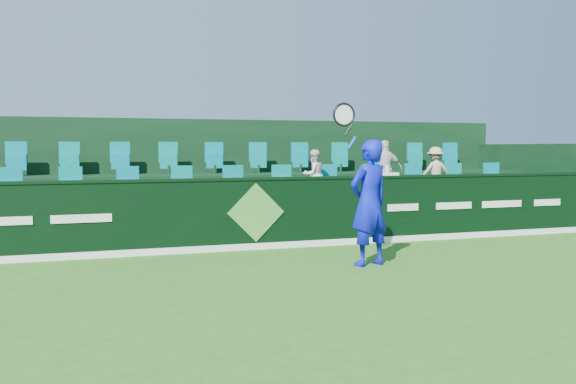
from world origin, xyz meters
name	(u,v)px	position (x,y,z in m)	size (l,w,h in m)	color
ground	(340,295)	(0.00, 0.00, 0.00)	(60.00, 60.00, 0.00)	#336C19
sponsor_hoarding	(254,213)	(0.00, 4.00, 0.67)	(16.00, 0.25, 1.35)	black
stand_tier_front	(239,221)	(0.00, 5.10, 0.40)	(16.00, 2.00, 0.80)	black
stand_tier_back	(218,202)	(0.00, 7.00, 0.65)	(16.00, 1.80, 1.30)	black
stand_rear	(214,177)	(0.00, 7.44, 1.22)	(16.00, 4.10, 2.60)	black
seat_row_front	(234,186)	(0.00, 5.50, 1.10)	(13.50, 0.50, 0.60)	#017A87
seat_row_back	(215,161)	(0.00, 7.30, 1.60)	(13.50, 0.50, 0.60)	#017A87
tennis_player	(369,202)	(1.28, 1.76, 1.03)	(1.19, 0.67, 2.69)	#0B14C1
spectator_left	(314,175)	(1.64, 5.12, 1.33)	(0.52, 0.40, 1.06)	white
spectator_middle	(385,169)	(3.34, 5.12, 1.44)	(0.75, 0.31, 1.27)	silver
spectator_right	(435,172)	(4.61, 5.12, 1.36)	(0.73, 0.42, 1.12)	tan
towel	(388,174)	(2.82, 4.00, 1.38)	(0.37, 0.24, 0.06)	silver
drinks_bottle	(387,170)	(2.79, 4.00, 1.45)	(0.07, 0.07, 0.21)	silver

